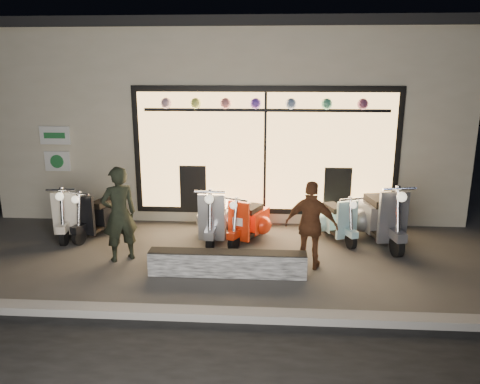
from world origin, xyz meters
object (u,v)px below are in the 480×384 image
at_px(scooter_red, 251,221).
at_px(woman, 311,226).
at_px(scooter_silver, 216,216).
at_px(man, 119,214).
at_px(graffiti_barrier, 227,263).

bearing_deg(scooter_red, woman, -26.49).
distance_m(scooter_silver, man, 1.95).
bearing_deg(scooter_red, graffiti_barrier, -75.78).
relative_size(scooter_red, man, 0.77).
bearing_deg(graffiti_barrier, scooter_red, 79.82).
xyz_separation_m(scooter_silver, man, (-1.50, -1.19, 0.39)).
bearing_deg(woman, graffiti_barrier, 30.77).
distance_m(graffiti_barrier, scooter_red, 1.70).
bearing_deg(woman, scooter_silver, -22.84).
bearing_deg(scooter_silver, graffiti_barrier, -76.21).
height_order(scooter_red, woman, woman).
xyz_separation_m(scooter_red, man, (-2.18, -1.15, 0.45)).
height_order(scooter_silver, man, man).
bearing_deg(graffiti_barrier, woman, 16.03).
distance_m(scooter_red, man, 2.50).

